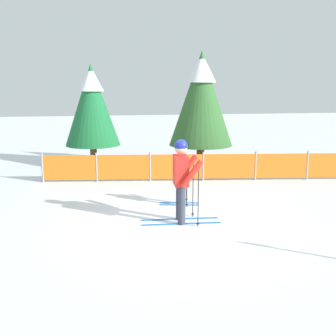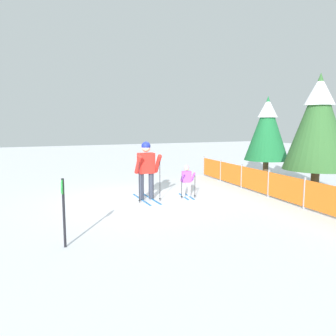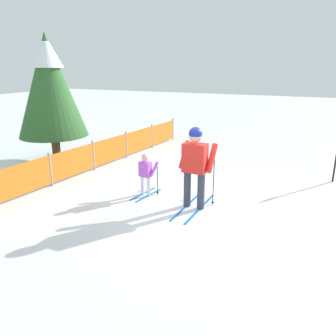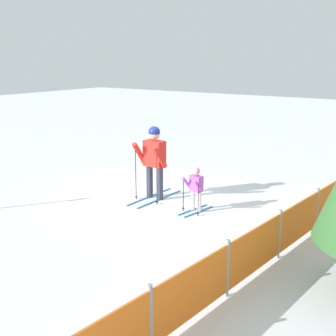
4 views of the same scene
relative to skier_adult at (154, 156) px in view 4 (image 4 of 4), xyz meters
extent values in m
plane|color=white|center=(0.00, -0.29, -1.10)|extent=(60.00, 60.00, 0.00)
cube|color=#1966B2|center=(-0.01, 0.17, -1.09)|extent=(1.75, 0.12, 0.02)
cube|color=#1966B2|center=(-0.03, -0.16, -1.09)|extent=(1.75, 0.12, 0.02)
cylinder|color=#333847|center=(-0.01, 0.17, -0.67)|extent=(0.17, 0.17, 0.83)
cylinder|color=#333847|center=(-0.03, -0.16, -0.67)|extent=(0.17, 0.17, 0.83)
cube|color=red|center=(-0.02, 0.00, 0.07)|extent=(0.32, 0.53, 0.64)
cylinder|color=red|center=(0.19, 0.31, 0.06)|extent=(0.50, 0.15, 0.61)
cylinder|color=red|center=(0.16, -0.33, 0.06)|extent=(0.50, 0.15, 0.61)
sphere|color=#D8AD8C|center=(-0.02, 0.00, 0.56)|extent=(0.28, 0.28, 0.28)
sphere|color=navy|center=(-0.02, 0.00, 0.60)|extent=(0.29, 0.29, 0.29)
cylinder|color=black|center=(0.32, 0.32, -0.46)|extent=(0.02, 0.02, 1.29)
cylinder|color=black|center=(0.32, 0.32, -1.04)|extent=(0.07, 0.07, 0.01)
cylinder|color=black|center=(0.29, -0.35, -0.46)|extent=(0.02, 0.02, 1.29)
cylinder|color=black|center=(0.29, -0.35, -1.04)|extent=(0.07, 0.07, 0.01)
cube|color=#1966B2|center=(0.21, 1.44, -1.09)|extent=(0.99, 0.22, 0.02)
cube|color=#1966B2|center=(0.17, 1.25, -1.09)|extent=(0.99, 0.22, 0.02)
cylinder|color=silver|center=(0.21, 1.44, -0.85)|extent=(0.09, 0.09, 0.47)
cylinder|color=silver|center=(0.17, 1.25, -0.85)|extent=(0.09, 0.09, 0.47)
cube|color=#B24CD8|center=(0.19, 1.34, -0.43)|extent=(0.22, 0.32, 0.37)
cylinder|color=#B24CD8|center=(0.35, 1.50, -0.42)|extent=(0.32, 0.13, 0.33)
cylinder|color=#B24CD8|center=(0.28, 1.14, -0.42)|extent=(0.32, 0.13, 0.33)
sphere|color=#D8AD8C|center=(0.19, 1.34, -0.15)|extent=(0.16, 0.16, 0.16)
sphere|color=pink|center=(0.19, 1.34, -0.12)|extent=(0.17, 0.17, 0.17)
cylinder|color=black|center=(0.42, 1.53, -0.73)|extent=(0.02, 0.02, 0.73)
cylinder|color=black|center=(0.42, 1.53, -1.04)|extent=(0.07, 0.07, 0.01)
cylinder|color=black|center=(0.34, 1.09, -0.73)|extent=(0.02, 0.02, 0.73)
cylinder|color=black|center=(0.34, 1.09, -1.04)|extent=(0.07, 0.07, 0.01)
cylinder|color=gray|center=(-0.25, 3.94, -0.64)|extent=(0.06, 0.06, 0.91)
cylinder|color=gray|center=(1.39, 3.76, -0.64)|extent=(0.06, 0.06, 0.91)
cylinder|color=gray|center=(3.03, 3.58, -0.64)|extent=(0.06, 0.06, 0.91)
cylinder|color=gray|center=(4.67, 3.40, -0.64)|extent=(0.06, 0.06, 0.91)
cube|color=orange|center=(-1.07, 4.04, -0.64)|extent=(1.64, 0.21, 0.77)
cube|color=orange|center=(0.57, 3.85, -0.64)|extent=(1.64, 0.21, 0.77)
cube|color=orange|center=(2.21, 3.67, -0.64)|extent=(1.64, 0.21, 0.77)
cube|color=orange|center=(3.85, 3.49, -0.64)|extent=(1.64, 0.21, 0.77)
camera|label=1|loc=(-1.66, -8.76, 1.97)|focal=45.00mm
camera|label=2|loc=(9.56, -3.75, 1.25)|focal=35.00mm
camera|label=3|loc=(-6.52, -2.24, 2.00)|focal=35.00mm
camera|label=4|loc=(8.15, 6.06, 2.36)|focal=45.00mm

